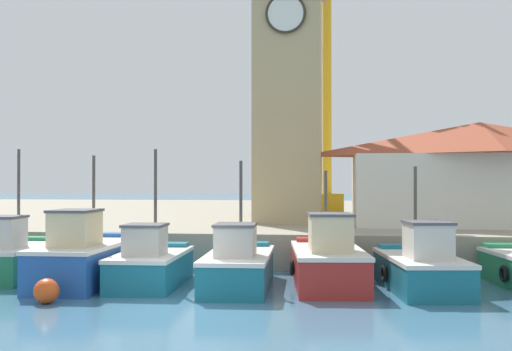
{
  "coord_description": "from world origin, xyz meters",
  "views": [
    {
      "loc": [
        3.96,
        -15.25,
        3.25
      ],
      "look_at": [
        0.97,
        8.36,
        3.5
      ],
      "focal_mm": 42.0,
      "sensor_mm": 36.0,
      "label": 1
    }
  ],
  "objects": [
    {
      "name": "clock_tower",
      "position": [
        1.94,
        12.8,
        8.73
      ],
      "size": [
        3.59,
        3.59,
        15.59
      ],
      "color": "tan",
      "rests_on": "quay_wharf"
    },
    {
      "name": "fishing_boat_center",
      "position": [
        1.13,
        2.84,
        0.69
      ],
      "size": [
        2.16,
        4.87,
        3.92
      ],
      "color": "#196B7F",
      "rests_on": "ground"
    },
    {
      "name": "fishing_boat_mid_right",
      "position": [
        3.84,
        3.46,
        0.77
      ],
      "size": [
        2.6,
        5.04,
        3.61
      ],
      "color": "#AD2823",
      "rests_on": "ground"
    },
    {
      "name": "quay_wharf",
      "position": [
        0.0,
        26.36,
        0.67
      ],
      "size": [
        120.0,
        40.0,
        1.33
      ],
      "primitive_type": "cube",
      "color": "#9E937F",
      "rests_on": "ground"
    },
    {
      "name": "port_crane_near",
      "position": [
        3.63,
        21.94,
        8.54
      ],
      "size": [
        2.29,
        10.57,
        19.69
      ],
      "color": "#976E11",
      "rests_on": "quay_wharf"
    },
    {
      "name": "fishing_boat_right_inner",
      "position": [
        6.61,
        3.1,
        0.7
      ],
      "size": [
        2.55,
        4.67,
        3.72
      ],
      "color": "#196B7F",
      "rests_on": "ground"
    },
    {
      "name": "fishing_boat_left_outer",
      "position": [
        -6.75,
        3.67,
        0.73
      ],
      "size": [
        2.4,
        4.32,
        4.38
      ],
      "color": "#237A4C",
      "rests_on": "ground"
    },
    {
      "name": "fishing_boat_mid_left",
      "position": [
        -1.65,
        2.88,
        0.68
      ],
      "size": [
        2.13,
        4.15,
        4.3
      ],
      "color": "#196B7F",
      "rests_on": "ground"
    },
    {
      "name": "port_crane_far",
      "position": [
        0.71,
        19.48,
        7.77
      ],
      "size": [
        2.0,
        9.18,
        16.97
      ],
      "color": "#353539",
      "rests_on": "quay_wharf"
    },
    {
      "name": "ground_plane",
      "position": [
        0.0,
        0.0,
        0.0
      ],
      "size": [
        300.0,
        300.0,
        0.0
      ],
      "primitive_type": "plane",
      "color": "teal"
    },
    {
      "name": "warehouse_right",
      "position": [
        10.48,
        12.27,
        3.67
      ],
      "size": [
        11.44,
        5.82,
        4.56
      ],
      "color": "silver",
      "rests_on": "quay_wharf"
    },
    {
      "name": "fishing_boat_left_inner",
      "position": [
        -3.81,
        2.92,
        0.83
      ],
      "size": [
        2.22,
        5.08,
        4.12
      ],
      "color": "#2356A8",
      "rests_on": "ground"
    },
    {
      "name": "mooring_buoy",
      "position": [
        -3.59,
        -0.12,
        0.34
      ],
      "size": [
        0.67,
        0.67,
        0.67
      ],
      "primitive_type": "sphere",
      "color": "#E54C19",
      "rests_on": "ground"
    }
  ]
}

